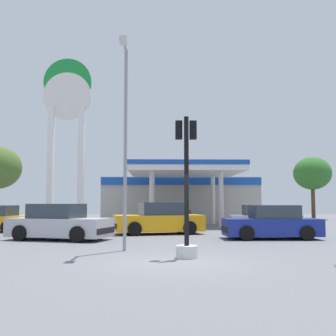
# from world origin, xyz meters

# --- Properties ---
(ground_plane) EXTENTS (90.00, 90.00, 0.00)m
(ground_plane) POSITION_xyz_m (0.00, 0.00, 0.00)
(ground_plane) COLOR slate
(ground_plane) RESTS_ON ground
(gas_station) EXTENTS (12.98, 14.01, 4.32)m
(gas_station) POSITION_xyz_m (1.37, 23.75, 2.08)
(gas_station) COLOR #ADA89E
(gas_station) RESTS_ON ground
(station_pole_sign) EXTENTS (3.41, 0.56, 11.98)m
(station_pole_sign) POSITION_xyz_m (-7.03, 17.33, 7.45)
(station_pole_sign) COLOR white
(station_pole_sign) RESTS_ON ground
(car_1) EXTENTS (4.90, 2.89, 1.64)m
(car_1) POSITION_xyz_m (-0.45, 10.05, 0.74)
(car_1) COLOR black
(car_1) RESTS_ON ground
(car_3) EXTENTS (4.77, 3.06, 1.59)m
(car_3) POSITION_xyz_m (-4.86, 6.80, 0.72)
(car_3) COLOR black
(car_3) RESTS_ON ground
(car_4) EXTENTS (4.22, 1.99, 1.50)m
(car_4) POSITION_xyz_m (5.78, 12.81, 0.68)
(car_4) COLOR black
(car_4) RESTS_ON ground
(car_6) EXTENTS (4.27, 1.97, 1.52)m
(car_6) POSITION_xyz_m (4.67, 7.05, 0.69)
(car_6) COLOR black
(car_6) RESTS_ON ground
(traffic_signal_0) EXTENTS (0.65, 0.68, 4.26)m
(traffic_signal_0) POSITION_xyz_m (0.37, 0.85, 1.57)
(traffic_signal_0) COLOR silver
(traffic_signal_0) RESTS_ON ground
(tree_1) EXTENTS (3.39, 3.39, 5.28)m
(tree_1) POSITION_xyz_m (1.46, 25.64, 3.70)
(tree_1) COLOR brown
(tree_1) RESTS_ON ground
(tree_2) EXTENTS (3.64, 3.64, 6.10)m
(tree_2) POSITION_xyz_m (14.62, 27.97, 4.47)
(tree_2) COLOR brown
(tree_2) RESTS_ON ground
(corner_streetlamp) EXTENTS (0.24, 1.48, 7.08)m
(corner_streetlamp) POSITION_xyz_m (-1.63, 2.49, 4.25)
(corner_streetlamp) COLOR gray
(corner_streetlamp) RESTS_ON ground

